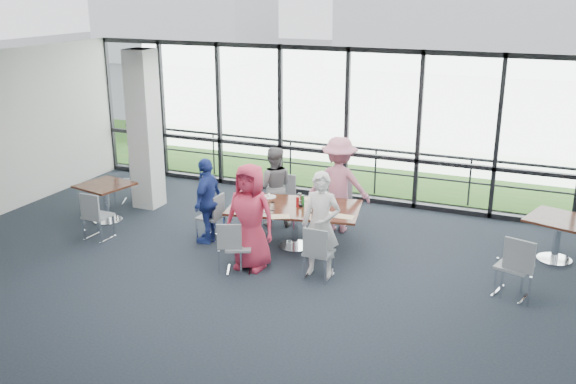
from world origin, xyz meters
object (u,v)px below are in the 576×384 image
at_px(chair_main_nl, 239,247).
at_px(chair_spare_la, 98,216).
at_px(side_table_left, 105,190).
at_px(diner_far_left, 274,186).
at_px(diner_end, 207,200).
at_px(chair_spare_r, 514,266).
at_px(chair_main_fr, 335,202).
at_px(main_table, 295,212).
at_px(structural_column, 145,130).
at_px(diner_near_left, 250,217).
at_px(side_table_right, 559,224).
at_px(diner_far_right, 339,185).
at_px(chair_main_nr, 319,252).
at_px(diner_near_right, 321,225).
at_px(chair_main_end, 210,217).
at_px(chair_main_fl, 282,200).
at_px(chair_spare_lb, 132,182).

xyz_separation_m(chair_main_nl, chair_spare_la, (-2.95, 0.24, 0.03)).
distance_m(side_table_left, diner_far_left, 3.24).
bearing_deg(diner_end, chair_spare_r, 83.63).
distance_m(chair_main_nl, chair_spare_la, 2.96).
height_order(chair_main_fr, chair_spare_la, chair_main_fr).
bearing_deg(diner_end, main_table, 97.88).
bearing_deg(chair_spare_la, chair_spare_r, 6.83).
height_order(structural_column, diner_near_left, structural_column).
xyz_separation_m(side_table_right, diner_far_right, (-3.76, -0.09, 0.25)).
distance_m(side_table_left, chair_main_nr, 4.72).
distance_m(diner_near_left, chair_spare_la, 3.09).
bearing_deg(diner_far_right, diner_near_right, 92.79).
relative_size(side_table_left, chair_spare_r, 1.11).
xyz_separation_m(side_table_left, chair_main_end, (2.28, 0.00, -0.23)).
bearing_deg(chair_spare_la, diner_end, 22.16).
relative_size(chair_main_nr, chair_spare_r, 0.90).
xyz_separation_m(side_table_left, diner_far_right, (4.27, 1.28, 0.25)).
xyz_separation_m(structural_column, chair_main_nr, (4.44, -1.87, -1.18)).
height_order(structural_column, diner_far_right, structural_column).
bearing_deg(chair_main_nl, chair_main_nr, -10.98).
bearing_deg(structural_column, diner_near_right, -21.62).
xyz_separation_m(main_table, diner_far_right, (0.43, 1.06, 0.24)).
height_order(diner_end, chair_main_end, diner_end).
height_order(chair_main_nl, chair_main_end, chair_main_nl).
distance_m(diner_far_right, chair_main_nr, 2.14).
relative_size(structural_column, diner_near_right, 1.91).
bearing_deg(diner_far_left, diner_end, 39.08).
bearing_deg(diner_end, diner_near_right, 72.24).
relative_size(diner_near_left, chair_main_end, 2.14).
bearing_deg(side_table_right, chair_main_fr, 178.81).
distance_m(side_table_left, side_table_right, 8.15).
bearing_deg(chair_spare_la, diner_near_left, 1.76).
bearing_deg(chair_main_fl, chair_spare_la, 36.79).
bearing_deg(diner_end, diner_near_left, 54.25).
distance_m(diner_near_left, diner_end, 1.38).
height_order(diner_near_right, chair_main_fr, diner_near_right).
distance_m(main_table, diner_far_left, 1.18).
height_order(diner_end, chair_main_nr, diner_end).
bearing_deg(chair_main_nr, chair_spare_la, -177.82).
relative_size(diner_far_left, chair_spare_lb, 1.70).
relative_size(chair_main_nl, chair_main_end, 1.01).
bearing_deg(diner_near_right, chair_spare_r, 4.32).
bearing_deg(chair_main_fl, chair_main_nl, 95.33).
bearing_deg(chair_main_fl, diner_near_left, 98.92).
relative_size(structural_column, chair_spare_lb, 3.55).
distance_m(diner_near_right, chair_main_fr, 2.19).
bearing_deg(chair_main_nl, diner_end, 116.24).
bearing_deg(diner_far_left, chair_main_fr, 178.53).
height_order(side_table_left, chair_main_nr, chair_main_nr).
bearing_deg(chair_main_nr, side_table_left, 172.34).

